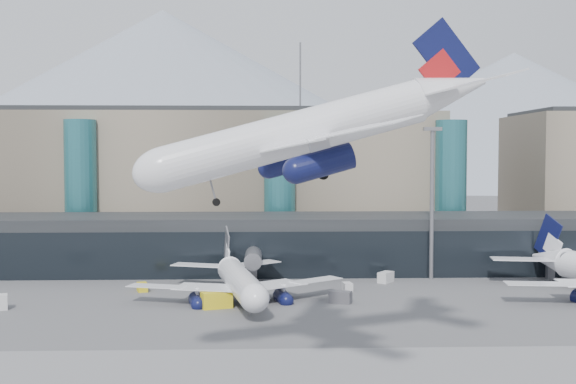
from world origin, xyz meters
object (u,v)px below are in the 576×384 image
object	(u,v)px
lightmast_mid	(432,194)
veh_d	(386,277)
hero_jet	(329,117)
veh_h	(217,300)
jet_parked_mid	(237,271)
veh_b	(142,287)
veh_g	(347,287)
veh_c	(340,297)

from	to	relation	value
lightmast_mid	veh_d	xyz separation A→B (m)	(-8.23, -3.01, -13.55)
hero_jet	veh_h	distance (m)	42.03
jet_parked_mid	veh_b	distance (m)	16.45
veh_b	veh_h	bearing A→B (deg)	-153.27
lightmast_mid	veh_h	xyz separation A→B (m)	(-34.79, -21.81, -13.29)
jet_parked_mid	lightmast_mid	bearing A→B (deg)	-74.43
veh_h	veh_b	bearing A→B (deg)	116.55
lightmast_mid	veh_h	size ratio (longest dim) A/B	6.24
hero_jet	veh_h	world-z (taller)	hero_jet
hero_jet	veh_g	world-z (taller)	hero_jet
veh_g	veh_b	bearing A→B (deg)	-99.21
veh_b	veh_c	distance (m)	31.10
veh_b	veh_g	distance (m)	31.60
veh_c	veh_h	distance (m)	17.52
lightmast_mid	veh_c	size ratio (longest dim) A/B	8.29
lightmast_mid	veh_g	world-z (taller)	lightmast_mid
veh_c	veh_d	distance (m)	18.65
lightmast_mid	veh_b	world-z (taller)	lightmast_mid
hero_jet	veh_b	world-z (taller)	hero_jet
veh_b	veh_g	bearing A→B (deg)	-109.08
jet_parked_mid	veh_c	xyz separation A→B (m)	(14.69, -3.54, -3.19)
veh_c	veh_g	bearing A→B (deg)	98.83
veh_d	veh_g	world-z (taller)	veh_d
jet_parked_mid	veh_g	world-z (taller)	jet_parked_mid
jet_parked_mid	veh_d	world-z (taller)	jet_parked_mid
lightmast_mid	veh_g	xyz separation A→B (m)	(-15.38, -10.12, -13.78)
jet_parked_mid	veh_h	world-z (taller)	jet_parked_mid
jet_parked_mid	veh_h	xyz separation A→B (m)	(-2.64, -6.13, -2.91)
veh_d	veh_g	bearing A→B (deg)	170.72
jet_parked_mid	veh_c	distance (m)	15.44
jet_parked_mid	hero_jet	bearing A→B (deg)	-176.27
veh_c	veh_g	distance (m)	9.33
veh_b	veh_g	size ratio (longest dim) A/B	1.05
veh_b	veh_h	world-z (taller)	veh_h
hero_jet	veh_d	world-z (taller)	hero_jet
jet_parked_mid	veh_d	distance (m)	27.25
veh_d	veh_h	xyz separation A→B (m)	(-26.56, -18.80, 0.26)
veh_b	veh_d	bearing A→B (deg)	-98.42
lightmast_mid	hero_jet	bearing A→B (deg)	-112.32
veh_c	veh_h	size ratio (longest dim) A/B	0.75
jet_parked_mid	veh_h	distance (m)	7.28
hero_jet	veh_c	xyz separation A→B (m)	(4.90, 35.27, -23.62)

